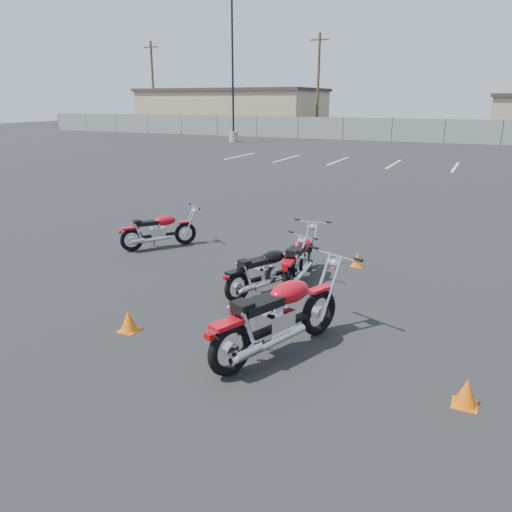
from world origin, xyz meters
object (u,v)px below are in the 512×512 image
at_px(motorcycle_front_red, 159,230).
at_px(motorcycle_rear_red, 279,316).
at_px(motorcycle_third_red, 300,258).
at_px(motorcycle_second_black, 266,271).

distance_m(motorcycle_front_red, motorcycle_rear_red, 5.52).
xyz_separation_m(motorcycle_third_red, motorcycle_rear_red, (0.73, -2.75, 0.10)).
height_order(motorcycle_third_red, motorcycle_rear_red, motorcycle_rear_red).
bearing_deg(motorcycle_second_black, motorcycle_third_red, 70.84).
height_order(motorcycle_front_red, motorcycle_second_black, motorcycle_second_black).
bearing_deg(motorcycle_second_black, motorcycle_front_red, 155.69).
xyz_separation_m(motorcycle_front_red, motorcycle_third_red, (3.62, -0.65, 0.02)).
relative_size(motorcycle_front_red, motorcycle_second_black, 0.91).
bearing_deg(motorcycle_rear_red, motorcycle_second_black, 118.43).
bearing_deg(motorcycle_front_red, motorcycle_rear_red, -37.98).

